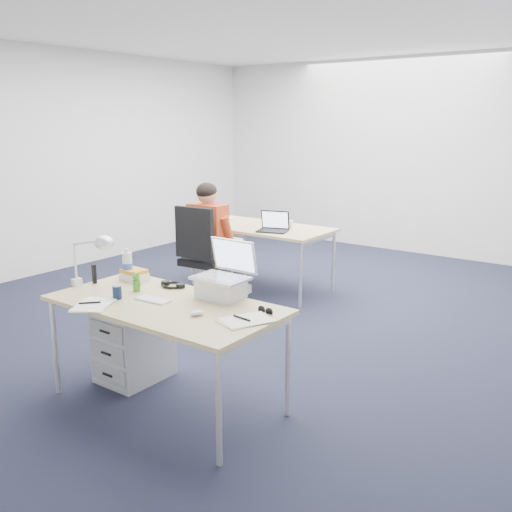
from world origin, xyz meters
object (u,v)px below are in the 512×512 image
Objects in this scene: computer_mouse at (197,313)px; bear_figurine at (136,282)px; seated_person at (216,243)px; dark_laptop at (272,221)px; desk_far at (261,230)px; silver_laptop at (221,271)px; office_chair at (206,277)px; water_bottle at (127,264)px; desk_lamp at (86,259)px; desk_near at (165,309)px; cordless_phone at (94,274)px; wireless_keyboard at (153,300)px; book_stack at (134,275)px; sunglasses at (265,311)px; headphones at (173,284)px; can_koozie at (117,292)px; drawer_pedestal_far at (221,258)px; drawer_pedestal_near at (134,343)px; far_cup at (290,225)px.

bear_figurine reaches higher than computer_mouse.
bear_figurine is at bearing -169.06° from computer_mouse.
dark_laptop is (0.39, 0.48, 0.20)m from seated_person.
silver_laptop reaches higher than desk_far.
office_chair is 1.76m from water_bottle.
desk_lamp is (-0.91, -0.39, 0.02)m from silver_laptop.
desk_near is 11.18× the size of cordless_phone.
book_stack is at bearing 147.71° from wireless_keyboard.
seated_person is at bearing 121.61° from desk_near.
desk_far is 2.70m from bear_figurine.
wireless_keyboard is at bearing 15.43° from cordless_phone.
book_stack is 1.65× the size of sunglasses.
water_bottle is at bearing -102.68° from dark_laptop.
desk_lamp reaches higher than headphones.
silver_laptop is 3.31× the size of sunglasses.
can_koozie is at bearing -155.41° from sunglasses.
bear_figurine is (0.28, -0.16, -0.05)m from water_bottle.
book_stack reaches higher than desk_far.
seated_person is 6.26× the size of headphones.
water_bottle reaches higher than desk_far.
cordless_phone is at bearing -69.90° from drawer_pedestal_far.
desk_near is at bearing 22.22° from can_koozie.
book_stack reaches higher than drawer_pedestal_near.
computer_mouse is at bearing 19.71° from desk_lamp.
drawer_pedestal_near is 0.55m from bear_figurine.
desk_far is 13.84× the size of sunglasses.
drawer_pedestal_far is at bearing 114.36° from water_bottle.
drawer_pedestal_near is 0.60m from can_koozie.
office_chair is at bearing 112.58° from book_stack.
far_cup reaches higher than book_stack.
desk_near is at bearing 25.92° from desk_lamp.
desk_far is 7.82× the size of headphones.
seated_person is at bearing 108.89° from water_bottle.
silver_laptop is at bearing 34.46° from cordless_phone.
wireless_keyboard is 2.15× the size of sunglasses.
book_stack is (-0.56, 0.25, 0.09)m from desk_near.
drawer_pedestal_far is 5.99× the size of computer_mouse.
seated_person is 11.08× the size of sunglasses.
silver_laptop is (1.94, -2.33, 0.65)m from drawer_pedestal_far.
desk_far is 3.00m from sunglasses.
can_koozie reaches higher than sunglasses.
desk_far is at bearing 107.82° from wireless_keyboard.
can_koozie is at bearing -71.17° from office_chair.
headphones is 1.46× the size of bear_figurine.
seated_person is 2.00m from drawer_pedestal_near.
seated_person is at bearing 114.28° from headphones.
wireless_keyboard is 2.82m from far_cup.
sunglasses is (1.77, -2.42, 0.06)m from desk_far.
sunglasses reaches higher than wireless_keyboard.
bear_figurine is 1.54× the size of far_cup.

